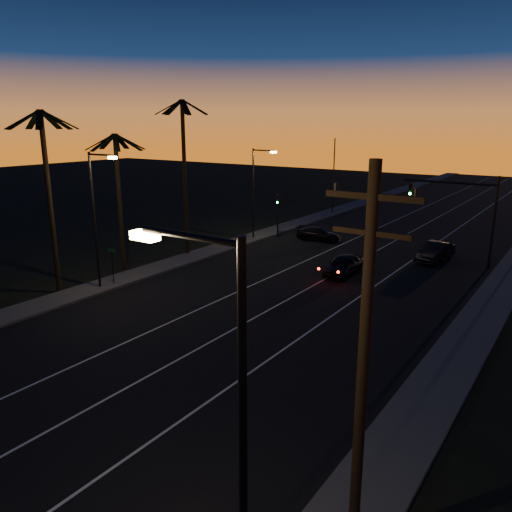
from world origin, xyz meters
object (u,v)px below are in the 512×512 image
Objects in this scene: lead_car at (343,265)px; cross_car at (318,234)px; right_car at (435,252)px; signal_mast at (462,203)px; utility_pole at (363,361)px.

lead_car is 1.10× the size of cross_car.
right_car is at bearing -5.74° from cross_car.
signal_mast is 13.38m from cross_car.
right_car reaches higher than lead_car.
utility_pole is 2.29× the size of cross_car.
right_car is (-6.09, 29.80, -4.56)m from utility_pole.
cross_car is at bearing 119.02° from utility_pole.
signal_mast is (-4.46, 29.99, -0.53)m from utility_pole.
signal_mast is at bearing 98.47° from utility_pole.
signal_mast is at bearing 52.38° from lead_car.
signal_mast reaches higher than right_car.
lead_car is 11.00m from cross_car.
cross_car is at bearing 175.87° from signal_mast.
signal_mast is 4.35m from right_car.
right_car is (4.45, 7.69, 0.01)m from lead_car.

